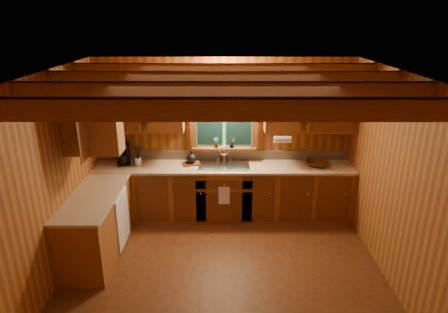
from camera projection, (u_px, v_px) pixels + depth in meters
name	position (u px, v px, depth m)	size (l,w,h in m)	color
room	(224.00, 183.00, 4.65)	(4.20, 4.20, 4.20)	#5A2F16
ceiling_beams	(224.00, 84.00, 4.24)	(4.20, 2.54, 0.18)	brown
base_cabinets	(193.00, 200.00, 6.16)	(4.20, 2.22, 0.86)	brown
countertop	(193.00, 174.00, 6.01)	(4.20, 2.24, 0.04)	tan
backsplash	(224.00, 155.00, 6.53)	(4.20, 0.02, 0.16)	tan
dishwasher_panel	(123.00, 219.00, 5.59)	(0.02, 0.60, 0.80)	white
upper_cabinets	(187.00, 112.00, 5.80)	(4.19, 1.77, 0.78)	brown
window	(224.00, 124.00, 6.33)	(1.12, 0.08, 1.00)	brown
window_sill	(224.00, 148.00, 6.42)	(1.06, 0.14, 0.04)	brown
wall_sconce	(224.00, 87.00, 5.99)	(0.45, 0.21, 0.17)	black
paper_towel_roll	(282.00, 139.00, 6.06)	(0.11, 0.11, 0.27)	white
dish_towel	(224.00, 196.00, 6.11)	(0.18, 0.01, 0.30)	white
sink	(224.00, 168.00, 6.31)	(0.82, 0.48, 0.43)	silver
coffee_maker	(124.00, 154.00, 6.32)	(0.19, 0.25, 0.34)	black
utensil_crock	(138.00, 161.00, 6.26)	(0.12, 0.12, 0.35)	silver
cutting_board	(191.00, 164.00, 6.34)	(0.28, 0.20, 0.02)	#603014
teakettle	(191.00, 158.00, 6.30)	(0.16, 0.16, 0.20)	black
wicker_basket	(317.00, 163.00, 6.27)	(0.35, 0.35, 0.09)	#48230C
potted_plant_left	(216.00, 142.00, 6.37)	(0.10, 0.06, 0.18)	#603014
potted_plant_right	(232.00, 143.00, 6.36)	(0.09, 0.08, 0.17)	#603014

